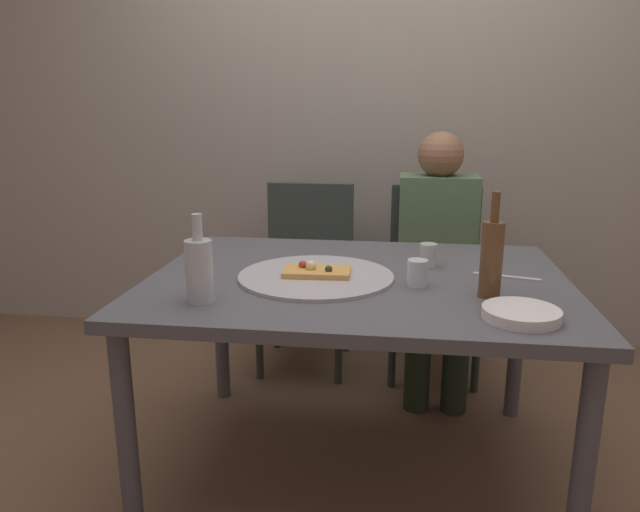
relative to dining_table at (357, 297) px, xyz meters
name	(u,v)px	position (x,y,z in m)	size (l,w,h in m)	color
ground_plane	(354,466)	(0.00, 0.00, -0.65)	(8.00, 8.00, 0.00)	brown
back_wall	(378,102)	(0.00, 1.36, 0.65)	(6.00, 0.10, 2.60)	gray
dining_table	(357,297)	(0.00, 0.00, 0.00)	(1.39, 1.05, 0.73)	#4C4C51
pizza_tray	(316,276)	(-0.14, -0.04, 0.08)	(0.52, 0.52, 0.01)	#ADADB2
pizza_slice_last	(316,271)	(-0.14, -0.04, 0.10)	(0.22, 0.14, 0.05)	tan
wine_bottle	(492,257)	(0.41, -0.17, 0.20)	(0.07, 0.07, 0.32)	brown
beer_bottle	(199,269)	(-0.44, -0.32, 0.17)	(0.08, 0.08, 0.26)	#B2BCC1
tumbler_near	(428,255)	(0.24, 0.16, 0.11)	(0.06, 0.06, 0.08)	#B7C6BC
tumbler_far	(418,273)	(0.20, -0.08, 0.12)	(0.07, 0.07, 0.09)	silver
plate_stack	(521,314)	(0.47, -0.35, 0.09)	(0.21, 0.21, 0.03)	white
table_knife	(507,277)	(0.49, 0.05, 0.08)	(0.22, 0.02, 0.01)	#B7B7BC
chair_left	(307,263)	(-0.32, 0.92, -0.14)	(0.44, 0.44, 0.90)	#2D3833
chair_right	(434,267)	(0.31, 0.92, -0.14)	(0.44, 0.44, 0.90)	#2D3833
guest_in_sweater	(437,249)	(0.31, 0.77, -0.01)	(0.36, 0.56, 1.17)	#4C6B47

